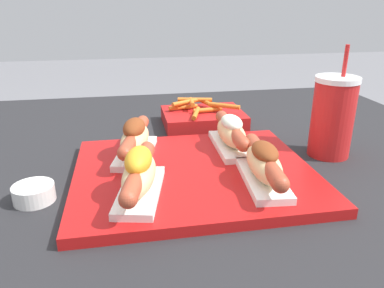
{
  "coord_description": "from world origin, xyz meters",
  "views": [
    {
      "loc": [
        -0.16,
        -0.71,
        0.99
      ],
      "look_at": [
        -0.05,
        -0.09,
        0.74
      ],
      "focal_mm": 35.0,
      "sensor_mm": 36.0,
      "label": 1
    }
  ],
  "objects_px": {
    "hot_dog_0": "(139,174)",
    "hot_dog_1": "(264,164)",
    "sauce_bowl": "(34,192)",
    "drink_cup": "(333,117)",
    "hot_dog_3": "(231,133)",
    "serving_tray": "(194,173)",
    "hot_dog_2": "(135,139)",
    "fries_basket": "(203,117)"
  },
  "relations": [
    {
      "from": "hot_dog_0",
      "to": "hot_dog_1",
      "type": "xyz_separation_m",
      "value": [
        0.2,
        0.01,
        -0.0
      ]
    },
    {
      "from": "sauce_bowl",
      "to": "drink_cup",
      "type": "xyz_separation_m",
      "value": [
        0.56,
        0.09,
        0.07
      ]
    },
    {
      "from": "hot_dog_0",
      "to": "hot_dog_3",
      "type": "distance_m",
      "value": 0.25
    },
    {
      "from": "serving_tray",
      "to": "hot_dog_1",
      "type": "xyz_separation_m",
      "value": [
        0.1,
        -0.07,
        0.04
      ]
    },
    {
      "from": "hot_dog_0",
      "to": "drink_cup",
      "type": "height_order",
      "value": "drink_cup"
    },
    {
      "from": "hot_dog_2",
      "to": "drink_cup",
      "type": "relative_size",
      "value": 0.88
    },
    {
      "from": "hot_dog_2",
      "to": "hot_dog_3",
      "type": "height_order",
      "value": "hot_dog_2"
    },
    {
      "from": "drink_cup",
      "to": "fries_basket",
      "type": "bearing_deg",
      "value": 131.93
    },
    {
      "from": "sauce_bowl",
      "to": "drink_cup",
      "type": "relative_size",
      "value": 0.29
    },
    {
      "from": "hot_dog_1",
      "to": "hot_dog_3",
      "type": "relative_size",
      "value": 1.0
    },
    {
      "from": "hot_dog_0",
      "to": "fries_basket",
      "type": "xyz_separation_m",
      "value": [
        0.18,
        0.37,
        -0.03
      ]
    },
    {
      "from": "drink_cup",
      "to": "serving_tray",
      "type": "bearing_deg",
      "value": -168.93
    },
    {
      "from": "hot_dog_0",
      "to": "hot_dog_2",
      "type": "xyz_separation_m",
      "value": [
        -0.0,
        0.16,
        -0.0
      ]
    },
    {
      "from": "hot_dog_0",
      "to": "fries_basket",
      "type": "relative_size",
      "value": 0.98
    },
    {
      "from": "hot_dog_0",
      "to": "hot_dog_2",
      "type": "distance_m",
      "value": 0.16
    },
    {
      "from": "serving_tray",
      "to": "drink_cup",
      "type": "distance_m",
      "value": 0.31
    },
    {
      "from": "hot_dog_0",
      "to": "drink_cup",
      "type": "distance_m",
      "value": 0.41
    },
    {
      "from": "hot_dog_1",
      "to": "drink_cup",
      "type": "bearing_deg",
      "value": 34.11
    },
    {
      "from": "hot_dog_0",
      "to": "fries_basket",
      "type": "height_order",
      "value": "hot_dog_0"
    },
    {
      "from": "hot_dog_1",
      "to": "fries_basket",
      "type": "xyz_separation_m",
      "value": [
        -0.02,
        0.37,
        -0.03
      ]
    },
    {
      "from": "hot_dog_3",
      "to": "drink_cup",
      "type": "bearing_deg",
      "value": -7.26
    },
    {
      "from": "hot_dog_3",
      "to": "fries_basket",
      "type": "distance_m",
      "value": 0.22
    },
    {
      "from": "serving_tray",
      "to": "hot_dog_3",
      "type": "relative_size",
      "value": 2.1
    },
    {
      "from": "sauce_bowl",
      "to": "fries_basket",
      "type": "relative_size",
      "value": 0.32
    },
    {
      "from": "serving_tray",
      "to": "hot_dog_2",
      "type": "height_order",
      "value": "hot_dog_2"
    },
    {
      "from": "hot_dog_3",
      "to": "sauce_bowl",
      "type": "distance_m",
      "value": 0.38
    },
    {
      "from": "serving_tray",
      "to": "hot_dog_0",
      "type": "bearing_deg",
      "value": -142.21
    },
    {
      "from": "hot_dog_0",
      "to": "hot_dog_1",
      "type": "height_order",
      "value": "hot_dog_0"
    },
    {
      "from": "hot_dog_3",
      "to": "sauce_bowl",
      "type": "height_order",
      "value": "hot_dog_3"
    },
    {
      "from": "hot_dog_0",
      "to": "drink_cup",
      "type": "xyz_separation_m",
      "value": [
        0.39,
        0.13,
        0.03
      ]
    },
    {
      "from": "hot_dog_3",
      "to": "fries_basket",
      "type": "bearing_deg",
      "value": 93.56
    },
    {
      "from": "sauce_bowl",
      "to": "drink_cup",
      "type": "height_order",
      "value": "drink_cup"
    },
    {
      "from": "hot_dog_0",
      "to": "hot_dog_2",
      "type": "bearing_deg",
      "value": 90.26
    },
    {
      "from": "hot_dog_1",
      "to": "sauce_bowl",
      "type": "bearing_deg",
      "value": 174.36
    },
    {
      "from": "serving_tray",
      "to": "sauce_bowl",
      "type": "distance_m",
      "value": 0.27
    },
    {
      "from": "hot_dog_1",
      "to": "fries_basket",
      "type": "height_order",
      "value": "hot_dog_1"
    },
    {
      "from": "serving_tray",
      "to": "hot_dog_3",
      "type": "distance_m",
      "value": 0.13
    },
    {
      "from": "hot_dog_0",
      "to": "fries_basket",
      "type": "bearing_deg",
      "value": 64.59
    },
    {
      "from": "sauce_bowl",
      "to": "drink_cup",
      "type": "bearing_deg",
      "value": 9.39
    },
    {
      "from": "serving_tray",
      "to": "drink_cup",
      "type": "relative_size",
      "value": 1.89
    },
    {
      "from": "hot_dog_3",
      "to": "fries_basket",
      "type": "relative_size",
      "value": 1.0
    },
    {
      "from": "hot_dog_1",
      "to": "hot_dog_2",
      "type": "relative_size",
      "value": 1.02
    }
  ]
}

